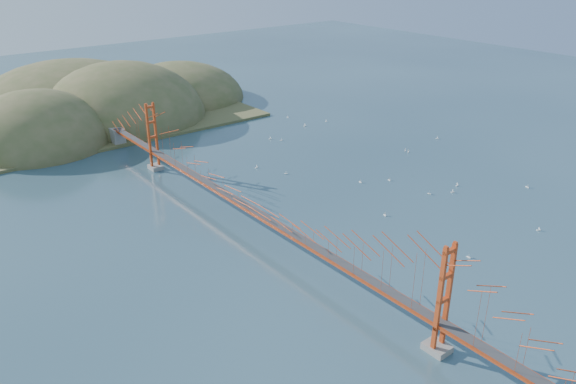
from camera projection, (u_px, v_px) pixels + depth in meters
ground at (256, 234)px, 75.33m from camera, size 320.00×320.00×0.00m
bridge at (254, 186)px, 72.61m from camera, size 2.20×94.40×12.00m
far_headlands at (88, 117)px, 125.74m from camera, size 84.00×58.00×25.00m
sailboat_15 at (288, 117)px, 125.20m from camera, size 0.42×0.52×0.61m
sailboat_12 at (270, 138)px, 111.42m from camera, size 0.60×0.53×0.68m
sailboat_8 at (405, 151)px, 105.02m from camera, size 0.54×0.54×0.58m
sailboat_5 at (527, 187)px, 89.49m from camera, size 0.55×0.63×0.72m
sailboat_14 at (385, 215)px, 80.27m from camera, size 0.62×0.62×0.70m
sailboat_3 at (257, 167)px, 97.32m from camera, size 0.53×0.44×0.62m
sailboat_2 at (453, 192)px, 87.69m from camera, size 0.58×0.58×0.62m
sailboat_9 at (408, 152)px, 104.48m from camera, size 0.65×0.65×0.68m
sailboat_1 at (429, 193)px, 87.13m from camera, size 0.58×0.58×0.65m
sailboat_0 at (389, 180)px, 92.17m from camera, size 0.43×0.53×0.62m
sailboat_6 at (539, 230)px, 76.13m from camera, size 0.58×0.58×0.62m
sailboat_11 at (437, 138)px, 111.63m from camera, size 0.59×0.59×0.62m
sailboat_17 at (326, 121)px, 122.26m from camera, size 0.49×0.44×0.56m
sailboat_13 at (457, 185)px, 90.08m from camera, size 0.59×0.50×0.67m
sailboat_10 at (469, 257)px, 69.59m from camera, size 0.47×0.57×0.66m
sailboat_16 at (286, 173)px, 94.72m from camera, size 0.55×0.55×0.59m
sailboat_7 at (305, 125)px, 119.29m from camera, size 0.64×0.55×0.74m
sailboat_extra_0 at (281, 140)px, 110.64m from camera, size 0.56×0.56×0.62m
sailboat_extra_1 at (360, 182)px, 91.37m from camera, size 0.55×0.61×0.68m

